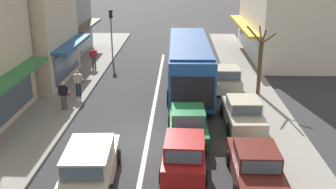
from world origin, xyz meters
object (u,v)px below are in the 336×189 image
(city_bus, at_px, (189,61))
(wagon_behind_bus_near, at_px, (90,165))
(traffic_light_downstreet, at_px, (111,26))
(street_tree_right, at_px, (260,63))
(pedestrian_browsing_midblock, at_px, (64,94))
(parked_sedan_kerb_second, at_px, (243,113))
(pedestrian_far_walker, at_px, (94,56))
(parked_sedan_kerb_front, at_px, (255,166))
(pedestrian_with_handbag_near, at_px, (78,82))
(sedan_adjacent_lane_trail, at_px, (188,124))
(hatchback_behind_bus_mid, at_px, (184,155))
(parked_hatchback_kerb_third, at_px, (226,79))

(city_bus, height_order, wagon_behind_bus_near, city_bus)
(traffic_light_downstreet, height_order, street_tree_right, street_tree_right)
(street_tree_right, relative_size, pedestrian_browsing_midblock, 2.69)
(parked_sedan_kerb_second, distance_m, pedestrian_far_walker, 14.44)
(street_tree_right, distance_m, pedestrian_far_walker, 12.96)
(parked_sedan_kerb_front, xyz_separation_m, pedestrian_browsing_midblock, (-9.37, 7.02, 0.40))
(pedestrian_browsing_midblock, xyz_separation_m, pedestrian_far_walker, (-0.23, 8.93, -0.00))
(city_bus, height_order, pedestrian_with_handbag_near, city_bus)
(wagon_behind_bus_near, height_order, street_tree_right, street_tree_right)
(city_bus, bearing_deg, street_tree_right, -14.44)
(city_bus, xyz_separation_m, parked_sedan_kerb_front, (2.33, -11.36, -1.22))
(street_tree_right, bearing_deg, city_bus, 165.56)
(city_bus, bearing_deg, parked_sedan_kerb_front, -78.38)
(sedan_adjacent_lane_trail, height_order, pedestrian_browsing_midblock, pedestrian_browsing_midblock)
(parked_sedan_kerb_front, relative_size, parked_sedan_kerb_second, 0.99)
(hatchback_behind_bus_mid, distance_m, street_tree_right, 10.67)
(wagon_behind_bus_near, relative_size, traffic_light_downstreet, 1.09)
(parked_sedan_kerb_second, relative_size, traffic_light_downstreet, 1.01)
(parked_sedan_kerb_front, height_order, pedestrian_with_handbag_near, pedestrian_with_handbag_near)
(parked_hatchback_kerb_third, bearing_deg, hatchback_behind_bus_mid, -104.90)
(parked_hatchback_kerb_third, distance_m, traffic_light_downstreet, 12.03)
(hatchback_behind_bus_mid, bearing_deg, pedestrian_browsing_midblock, 136.78)
(street_tree_right, height_order, pedestrian_with_handbag_near, street_tree_right)
(pedestrian_browsing_midblock, bearing_deg, hatchback_behind_bus_mid, -43.22)
(wagon_behind_bus_near, relative_size, sedan_adjacent_lane_trail, 1.08)
(wagon_behind_bus_near, xyz_separation_m, pedestrian_with_handbag_near, (-2.84, 9.62, 0.32))
(parked_hatchback_kerb_third, bearing_deg, parked_sedan_kerb_second, -88.27)
(wagon_behind_bus_near, xyz_separation_m, street_tree_right, (8.28, 10.50, 1.35))
(city_bus, xyz_separation_m, street_tree_right, (4.33, -1.11, 0.22))
(pedestrian_far_walker, bearing_deg, city_bus, -32.34)
(street_tree_right, bearing_deg, pedestrian_far_walker, 153.76)
(parked_sedan_kerb_front, bearing_deg, street_tree_right, 78.99)
(hatchback_behind_bus_mid, distance_m, pedestrian_far_walker, 16.68)
(city_bus, relative_size, pedestrian_far_walker, 6.68)
(traffic_light_downstreet, relative_size, pedestrian_with_handbag_near, 2.58)
(pedestrian_with_handbag_near, bearing_deg, street_tree_right, 4.52)
(parked_hatchback_kerb_third, distance_m, pedestrian_far_walker, 10.73)
(parked_sedan_kerb_front, height_order, pedestrian_browsing_midblock, pedestrian_browsing_midblock)
(parked_sedan_kerb_front, distance_m, pedestrian_far_walker, 18.62)
(parked_sedan_kerb_front, bearing_deg, traffic_light_downstreet, 114.26)
(wagon_behind_bus_near, bearing_deg, pedestrian_browsing_midblock, 112.90)
(parked_sedan_kerb_second, bearing_deg, sedan_adjacent_lane_trail, -152.50)
(hatchback_behind_bus_mid, height_order, pedestrian_browsing_midblock, pedestrian_browsing_midblock)
(wagon_behind_bus_near, bearing_deg, parked_hatchback_kerb_third, 61.23)
(parked_sedan_kerb_front, xyz_separation_m, pedestrian_with_handbag_near, (-9.13, 9.36, 0.40))
(parked_sedan_kerb_second, xyz_separation_m, street_tree_right, (1.67, 4.78, 1.44))
(sedan_adjacent_lane_trail, height_order, parked_sedan_kerb_front, same)
(street_tree_right, xyz_separation_m, pedestrian_far_walker, (-11.58, 5.71, -1.03))
(parked_hatchback_kerb_third, xyz_separation_m, pedestrian_browsing_midblock, (-9.51, -4.43, 0.36))
(street_tree_right, distance_m, pedestrian_browsing_midblock, 11.85)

